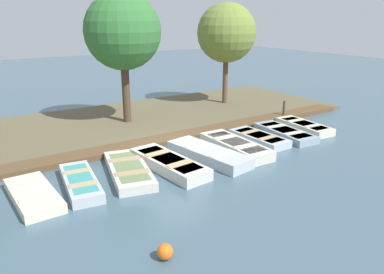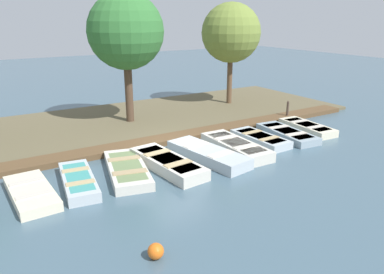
% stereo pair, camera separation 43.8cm
% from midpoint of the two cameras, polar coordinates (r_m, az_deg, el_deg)
% --- Properties ---
extents(ground_plane, '(80.00, 80.00, 0.00)m').
position_cam_midpoint_polar(ground_plane, '(15.23, -3.23, -2.24)').
color(ground_plane, '#425B6B').
extents(shore_bank, '(8.00, 24.00, 0.16)m').
position_cam_midpoint_polar(shore_bank, '(19.49, -10.70, 2.28)').
color(shore_bank, brown).
rests_on(shore_bank, ground_plane).
extents(dock_walkway, '(1.01, 22.24, 0.22)m').
position_cam_midpoint_polar(dock_walkway, '(16.26, -5.54, -0.55)').
color(dock_walkway, brown).
rests_on(dock_walkway, ground_plane).
extents(rowboat_0, '(2.86, 1.25, 0.33)m').
position_cam_midpoint_polar(rowboat_0, '(12.35, -23.97, -8.07)').
color(rowboat_0, beige).
rests_on(rowboat_0, ground_plane).
extents(rowboat_1, '(3.05, 1.35, 0.36)m').
position_cam_midpoint_polar(rowboat_1, '(12.66, -17.59, -6.60)').
color(rowboat_1, '#B2BCC1').
rests_on(rowboat_1, ground_plane).
extents(rowboat_2, '(3.59, 1.99, 0.34)m').
position_cam_midpoint_polar(rowboat_2, '(13.24, -10.56, -4.96)').
color(rowboat_2, beige).
rests_on(rowboat_2, ground_plane).
extents(rowboat_3, '(3.62, 1.47, 0.43)m').
position_cam_midpoint_polar(rowboat_3, '(13.49, -4.49, -4.03)').
color(rowboat_3, beige).
rests_on(rowboat_3, ground_plane).
extents(rowboat_4, '(3.73, 1.72, 0.44)m').
position_cam_midpoint_polar(rowboat_4, '(14.33, 1.65, -2.60)').
color(rowboat_4, '#B2BCC1').
rests_on(rowboat_4, ground_plane).
extents(rowboat_5, '(3.48, 1.26, 0.44)m').
position_cam_midpoint_polar(rowboat_5, '(15.26, 5.81, -1.38)').
color(rowboat_5, beige).
rests_on(rowboat_5, ground_plane).
extents(rowboat_6, '(2.82, 1.20, 0.35)m').
position_cam_midpoint_polar(rowboat_6, '(16.55, 9.41, -0.16)').
color(rowboat_6, '#B2BCC1').
rests_on(rowboat_6, ground_plane).
extents(rowboat_7, '(3.27, 1.46, 0.33)m').
position_cam_midpoint_polar(rowboat_7, '(17.57, 13.28, 0.65)').
color(rowboat_7, '#8C9EA8').
rests_on(rowboat_7, ground_plane).
extents(rowboat_8, '(2.97, 1.28, 0.36)m').
position_cam_midpoint_polar(rowboat_8, '(18.78, 16.07, 1.59)').
color(rowboat_8, beige).
rests_on(rowboat_8, ground_plane).
extents(mooring_post_far, '(0.12, 0.12, 1.01)m').
position_cam_midpoint_polar(mooring_post_far, '(20.44, 13.23, 4.09)').
color(mooring_post_far, '#47382D').
rests_on(mooring_post_far, ground_plane).
extents(buoy, '(0.38, 0.38, 0.38)m').
position_cam_midpoint_polar(buoy, '(8.87, -5.60, -17.03)').
color(buoy, orange).
rests_on(buoy, ground_plane).
extents(park_tree_left, '(3.63, 3.63, 6.38)m').
position_cam_midpoint_polar(park_tree_left, '(18.58, -11.21, 15.43)').
color(park_tree_left, '#4C3828').
rests_on(park_tree_left, ground_plane).
extents(park_tree_center, '(3.44, 3.44, 6.03)m').
position_cam_midpoint_polar(park_tree_center, '(22.62, 4.70, 15.50)').
color(park_tree_center, brown).
rests_on(park_tree_center, ground_plane).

